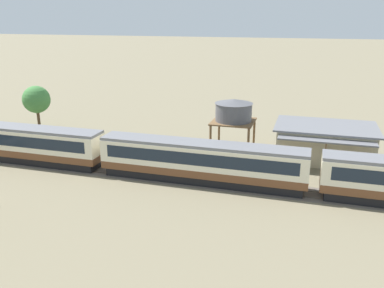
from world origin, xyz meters
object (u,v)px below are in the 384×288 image
object	(u,v)px
station_building	(325,142)
yard_tree_0	(36,100)
passenger_train	(204,161)
water_tower	(234,111)

from	to	relation	value
station_building	yard_tree_0	xyz separation A→B (m)	(-41.41, 1.61, 2.50)
passenger_train	water_tower	distance (m)	9.95
station_building	water_tower	size ratio (longest dim) A/B	1.66
passenger_train	yard_tree_0	distance (m)	32.12
passenger_train	station_building	world-z (taller)	passenger_train
station_building	water_tower	world-z (taller)	water_tower
station_building	water_tower	bearing A→B (deg)	-170.78
passenger_train	station_building	size ratio (longest dim) A/B	5.71
yard_tree_0	water_tower	bearing A→B (deg)	-6.29
station_building	yard_tree_0	distance (m)	41.51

